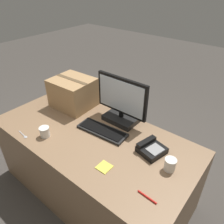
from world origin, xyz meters
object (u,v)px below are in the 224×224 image
Objects in this scene: desk_phone at (151,149)px; paper_cup_left at (45,132)px; keyboard at (102,130)px; pen_marker at (147,197)px; monitor at (121,104)px; spoon at (24,136)px; paper_cup_right at (170,165)px; cardboard_box at (73,93)px; sticky_note_pad at (104,167)px.

desk_phone is 2.50× the size of paper_cup_left.
keyboard is 3.32× the size of pen_marker.
monitor reaches higher than paper_cup_left.
desk_phone is 1.07m from spoon.
desk_phone reaches higher than pen_marker.
cardboard_box is at bearing 171.38° from paper_cup_right.
monitor is 0.69m from paper_cup_right.
paper_cup_right is (0.99, 0.33, 0.00)m from paper_cup_left.
monitor is 0.55m from cardboard_box.
spoon is at bearing -138.13° from desk_phone.
desk_phone is 0.89m from paper_cup_left.
desk_phone is (0.46, 0.05, 0.02)m from keyboard.
desk_phone reaches higher than spoon.
monitor is 0.50m from desk_phone.
paper_cup_left is 0.92× the size of paper_cup_right.
paper_cup_left is at bearing -69.47° from cardboard_box.
cardboard_box is at bearing 110.53° from paper_cup_left.
monitor reaches higher than desk_phone.
cardboard_box reaches higher than pen_marker.
keyboard is 1.13× the size of cardboard_box.
pen_marker is 1.44× the size of sticky_note_pad.
keyboard is 0.49m from paper_cup_left.
paper_cup_left is 0.22× the size of cardboard_box.
paper_cup_left is 0.62m from sticky_note_pad.
spoon is (-1.13, -0.44, -0.05)m from paper_cup_right.
cardboard_box is (-0.52, 0.15, 0.13)m from keyboard.
paper_cup_left is 0.92× the size of sticky_note_pad.
spoon is at bearing -85.97° from cardboard_box.
sticky_note_pad is at bearing 179.81° from pen_marker.
sticky_note_pad is (0.28, -0.30, -0.01)m from keyboard.
paper_cup_left is 0.19m from spoon.
desk_phone is 2.31× the size of paper_cup_right.
paper_cup_right is at bearing 92.76° from pen_marker.
monitor is 0.62m from sticky_note_pad.
desk_phone is 1.60× the size of pen_marker.
paper_cup_right reaches higher than sticky_note_pad.
paper_cup_right is 0.30m from pen_marker.
pen_marker is (0.99, 0.03, -0.04)m from paper_cup_left.
paper_cup_right reaches higher than pen_marker.
keyboard is 4.76× the size of sticky_note_pad.
pen_marker is at bearing -41.69° from monitor.
cardboard_box is at bearing 150.65° from sticky_note_pad.
keyboard is 4.77× the size of paper_cup_right.
sticky_note_pad reaches higher than spoon.
keyboard is 0.67m from spoon.
monitor is 1.25× the size of cardboard_box.
monitor is 2.29× the size of desk_phone.
desk_phone reaches higher than sticky_note_pad.
spoon is at bearing -141.92° from paper_cup_left.
keyboard is 2.07× the size of desk_phone.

